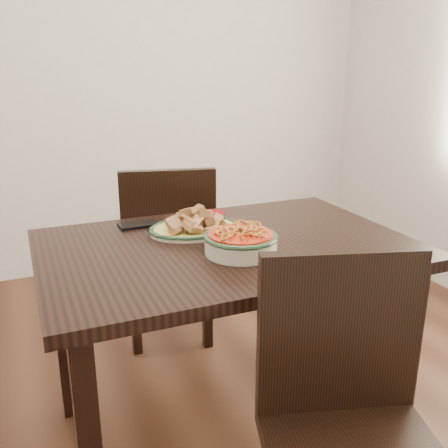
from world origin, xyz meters
name	(u,v)px	position (x,y,z in m)	size (l,w,h in m)	color
floor	(221,418)	(0.00, 0.00, 0.00)	(3.50, 3.50, 0.00)	#3C2013
wall_back	(113,69)	(0.00, 1.75, 1.30)	(3.50, 0.10, 2.60)	silver
dining_table	(226,269)	(-0.01, -0.06, 0.65)	(1.22, 0.81, 0.75)	black
chair_far	(168,247)	(-0.01, 0.64, 0.50)	(0.50, 0.50, 0.89)	black
chair_near	(349,417)	(0.05, -0.69, 0.50)	(0.52, 0.52, 0.89)	black
fish_plate	(194,220)	(-0.06, 0.09, 0.79)	(0.32, 0.25, 0.11)	beige
noodle_bowl	(241,240)	(0.00, -0.17, 0.79)	(0.24, 0.24, 0.08)	beige
smartphone	(139,225)	(-0.23, 0.23, 0.76)	(0.14, 0.08, 0.01)	black
napkin	(207,215)	(0.05, 0.25, 0.76)	(0.13, 0.11, 0.01)	maroon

